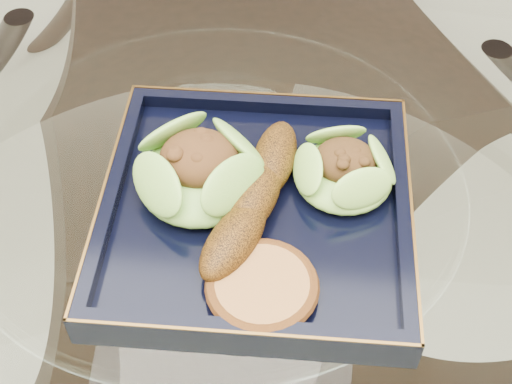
# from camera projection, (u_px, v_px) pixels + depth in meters

# --- Properties ---
(dining_table) EXTENTS (1.13, 1.13, 0.77)m
(dining_table) POSITION_uv_depth(u_px,v_px,m) (224.00, 311.00, 0.77)
(dining_table) COLOR white
(dining_table) RESTS_ON ground
(dining_chair) EXTENTS (0.48, 0.48, 0.86)m
(dining_chair) POSITION_uv_depth(u_px,v_px,m) (233.00, 85.00, 1.19)
(dining_chair) COLOR black
(dining_chair) RESTS_ON ground
(navy_plate) EXTENTS (0.28, 0.28, 0.02)m
(navy_plate) POSITION_uv_depth(u_px,v_px,m) (256.00, 214.00, 0.63)
(navy_plate) COLOR black
(navy_plate) RESTS_ON dining_table
(lettuce_wrap_left) EXTENTS (0.14, 0.14, 0.04)m
(lettuce_wrap_left) POSITION_uv_depth(u_px,v_px,m) (200.00, 173.00, 0.63)
(lettuce_wrap_left) COLOR #50932A
(lettuce_wrap_left) RESTS_ON navy_plate
(lettuce_wrap_right) EXTENTS (0.09, 0.09, 0.03)m
(lettuce_wrap_right) POSITION_uv_depth(u_px,v_px,m) (344.00, 172.00, 0.63)
(lettuce_wrap_right) COLOR #639C2D
(lettuce_wrap_right) RESTS_ON navy_plate
(roasted_plantain) EXTENTS (0.08, 0.18, 0.03)m
(roasted_plantain) POSITION_uv_depth(u_px,v_px,m) (255.00, 197.00, 0.61)
(roasted_plantain) COLOR #583209
(roasted_plantain) RESTS_ON navy_plate
(crumb_patty) EXTENTS (0.09, 0.09, 0.01)m
(crumb_patty) POSITION_uv_depth(u_px,v_px,m) (262.00, 288.00, 0.56)
(crumb_patty) COLOR #A66837
(crumb_patty) RESTS_ON navy_plate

